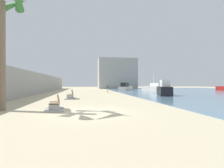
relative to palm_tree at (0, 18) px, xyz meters
name	(u,v)px	position (x,y,z in m)	size (l,w,h in m)	color
ground_plane	(85,94)	(5.14, 16.69, -5.56)	(120.00, 120.00, 0.00)	#C6B793
seawall	(34,83)	(-2.36, 16.69, -3.91)	(0.80, 64.00, 3.30)	#9E9E99
water_bay	(221,93)	(29.14, 16.69, -5.54)	(36.00, 68.00, 0.04)	slate
palm_tree	(0,18)	(0.00, 0.00, 0.00)	(3.28, 3.27, 7.86)	#7A6651
bench_near	(55,106)	(3.21, -0.27, -5.33)	(1.36, 2.22, 0.98)	#9E9E99
bench_far	(70,97)	(3.56, 7.82, -5.33)	(1.14, 2.12, 0.98)	#9E9E99
person_walking	(108,88)	(9.11, 19.50, -4.66)	(0.26, 0.52, 1.57)	gold
boat_far_left	(126,88)	(14.47, 28.22, -4.87)	(4.91, 7.60, 1.79)	beige
boat_mid_bay	(155,88)	(20.31, 25.38, -4.87)	(3.60, 7.59, 5.11)	beige
boat_far_right	(164,89)	(15.79, 11.27, -4.74)	(3.03, 5.63, 2.07)	black
harbor_building	(117,74)	(15.53, 44.69, -0.81)	(12.00, 6.00, 9.51)	#9E9E99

